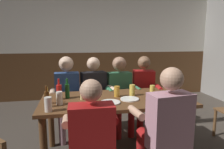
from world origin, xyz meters
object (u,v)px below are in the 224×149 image
(table_candle, at_px, (82,97))
(pint_glass_1, at_px, (117,91))
(plate_0, at_px, (110,102))
(plate_1, at_px, (130,99))
(bottle_2, at_px, (47,99))
(pint_glass_2, at_px, (132,90))
(person_4, at_px, (91,133))
(dining_table, at_px, (116,106))
(pint_glass_4, at_px, (152,90))
(bottle_1, at_px, (67,90))
(pint_glass_0, at_px, (48,104))
(person_1, at_px, (95,93))
(person_0, at_px, (67,93))
(pint_glass_3, at_px, (59,98))
(person_2, at_px, (120,91))
(bottle_3, at_px, (47,97))
(person_5, at_px, (165,123))
(person_3, at_px, (144,90))
(bottle_0, at_px, (59,92))

(table_candle, xyz_separation_m, pint_glass_1, (0.46, 0.06, 0.03))
(plate_0, height_order, plate_1, same)
(bottle_2, relative_size, pint_glass_2, 1.62)
(person_4, distance_m, pint_glass_1, 0.86)
(plate_1, height_order, pint_glass_1, pint_glass_1)
(dining_table, relative_size, pint_glass_4, 13.73)
(plate_0, height_order, pint_glass_2, pint_glass_2)
(bottle_1, distance_m, pint_glass_0, 0.51)
(person_1, relative_size, pint_glass_1, 8.85)
(person_1, xyz_separation_m, bottle_2, (-0.62, -0.87, 0.19))
(dining_table, distance_m, plate_0, 0.24)
(person_0, distance_m, person_1, 0.43)
(pint_glass_2, bearing_deg, table_candle, -174.29)
(person_0, height_order, pint_glass_3, person_0)
(table_candle, bearing_deg, person_0, 106.44)
(plate_0, bearing_deg, person_2, 69.62)
(pint_glass_2, bearing_deg, bottle_3, -171.40)
(table_candle, height_order, pint_glass_2, pint_glass_2)
(person_4, bearing_deg, pint_glass_0, 143.22)
(plate_1, xyz_separation_m, pint_glass_4, (0.35, 0.14, 0.06))
(person_5, bearing_deg, pint_glass_4, 70.89)
(person_3, xyz_separation_m, pint_glass_4, (-0.11, -0.63, 0.16))
(bottle_2, relative_size, bottle_3, 1.21)
(bottle_2, bearing_deg, pint_glass_3, 25.45)
(pint_glass_1, bearing_deg, person_4, -118.34)
(person_3, xyz_separation_m, pint_glass_0, (-1.41, -1.03, 0.17))
(person_3, bearing_deg, bottle_0, 34.62)
(person_3, distance_m, person_5, 1.38)
(person_5, bearing_deg, bottle_3, 145.87)
(plate_0, distance_m, pint_glass_1, 0.29)
(person_0, height_order, bottle_1, person_0)
(person_2, bearing_deg, pint_glass_1, 69.10)
(person_3, bearing_deg, dining_table, 57.84)
(person_1, distance_m, bottle_3, 1.00)
(dining_table, xyz_separation_m, plate_1, (0.16, -0.09, 0.11))
(person_3, relative_size, person_5, 0.98)
(dining_table, distance_m, person_1, 0.70)
(bottle_2, distance_m, pint_glass_1, 0.89)
(plate_1, distance_m, pint_glass_0, 0.98)
(bottle_1, distance_m, pint_glass_2, 0.85)
(person_1, distance_m, pint_glass_4, 0.96)
(pint_glass_2, distance_m, pint_glass_3, 0.95)
(bottle_1, bearing_deg, bottle_0, -154.66)
(pint_glass_0, distance_m, pint_glass_1, 0.92)
(bottle_0, bearing_deg, pint_glass_2, 0.14)
(plate_1, distance_m, bottle_2, 0.99)
(person_4, relative_size, person_5, 0.93)
(person_2, xyz_separation_m, pint_glass_3, (-0.91, -0.81, 0.16))
(person_4, bearing_deg, pint_glass_4, 40.25)
(table_candle, bearing_deg, person_4, -85.16)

